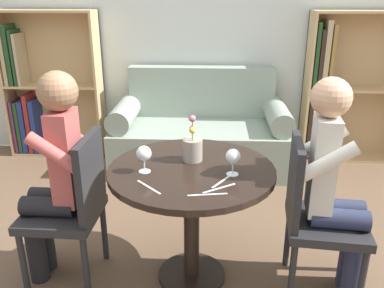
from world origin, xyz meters
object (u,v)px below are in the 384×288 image
(couch, at_px, (201,135))
(flower_vase, at_px, (193,147))
(person_left, at_px, (55,174))
(chair_left, at_px, (73,204))
(wine_glass_right, at_px, (233,157))
(bookshelf_right, at_px, (338,94))
(chair_right, at_px, (314,212))
(person_right, at_px, (335,186))
(bookshelf_left, at_px, (43,90))
(wine_glass_left, at_px, (144,154))

(couch, bearing_deg, flower_vase, -89.93)
(couch, xyz_separation_m, person_left, (-0.76, -1.71, 0.36))
(chair_left, bearing_deg, person_left, -91.29)
(chair_left, height_order, wine_glass_right, chair_left)
(bookshelf_right, height_order, chair_left, bookshelf_right)
(chair_right, distance_m, person_right, 0.19)
(bookshelf_left, relative_size, bookshelf_right, 1.00)
(bookshelf_left, relative_size, chair_right, 1.61)
(person_left, bearing_deg, bookshelf_right, 135.08)
(bookshelf_right, bearing_deg, couch, -168.67)
(chair_right, bearing_deg, person_right, -93.97)
(person_right, distance_m, wine_glass_left, 1.02)
(couch, xyz_separation_m, flower_vase, (0.00, -1.59, 0.49))
(couch, xyz_separation_m, bookshelf_right, (1.35, 0.27, 0.35))
(couch, relative_size, person_right, 1.34)
(chair_left, xyz_separation_m, person_left, (-0.09, 0.00, 0.18))
(flower_vase, bearing_deg, wine_glass_left, -145.97)
(couch, distance_m, bookshelf_right, 1.42)
(person_right, height_order, flower_vase, person_right)
(bookshelf_right, height_order, chair_right, bookshelf_right)
(bookshelf_right, distance_m, wine_glass_left, 2.59)
(person_right, relative_size, wine_glass_right, 8.72)
(person_right, bearing_deg, flower_vase, 83.66)
(chair_left, bearing_deg, wine_glass_left, 86.17)
(wine_glass_left, bearing_deg, wine_glass_right, -1.51)
(person_left, height_order, person_right, person_left)
(wine_glass_left, relative_size, wine_glass_right, 1.03)
(wine_glass_left, height_order, flower_vase, flower_vase)
(flower_vase, bearing_deg, chair_left, -169.44)
(bookshelf_left, height_order, wine_glass_right, bookshelf_left)
(chair_right, xyz_separation_m, person_left, (-1.43, 0.03, 0.18))
(couch, height_order, flower_vase, flower_vase)
(person_right, bearing_deg, bookshelf_left, 55.53)
(bookshelf_left, distance_m, person_left, 2.17)
(person_right, distance_m, wine_glass_right, 0.57)
(bookshelf_left, bearing_deg, chair_left, -64.43)
(flower_vase, bearing_deg, chair_right, -12.56)
(chair_left, distance_m, person_left, 0.20)
(bookshelf_left, bearing_deg, wine_glass_right, -47.97)
(couch, height_order, person_left, person_left)
(bookshelf_left, height_order, person_right, bookshelf_left)
(person_right, xyz_separation_m, wine_glass_right, (-0.54, -0.02, 0.16))
(wine_glass_right, bearing_deg, chair_right, 3.90)
(person_left, height_order, wine_glass_left, person_left)
(bookshelf_right, distance_m, person_left, 2.90)
(person_left, relative_size, flower_vase, 4.63)
(bookshelf_right, relative_size, wine_glass_right, 10.20)
(bookshelf_left, relative_size, flower_vase, 5.37)
(wine_glass_right, bearing_deg, person_left, 176.52)
(bookshelf_right, height_order, wine_glass_right, bookshelf_right)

